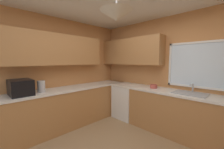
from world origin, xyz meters
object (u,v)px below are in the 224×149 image
(sink_assembly, at_px, (190,93))
(bowl, at_px, (154,86))
(kettle, at_px, (41,86))
(dishwasher, at_px, (127,102))
(microwave, at_px, (21,87))

(sink_assembly, bearing_deg, bowl, -179.51)
(kettle, relative_size, sink_assembly, 0.40)
(dishwasher, height_order, kettle, kettle)
(sink_assembly, bearing_deg, dishwasher, -178.64)
(kettle, distance_m, bowl, 2.45)
(dishwasher, bearing_deg, bowl, 2.23)
(microwave, height_order, kettle, microwave)
(microwave, bearing_deg, sink_assembly, 46.92)
(dishwasher, distance_m, bowl, 0.93)
(kettle, height_order, bowl, kettle)
(dishwasher, bearing_deg, microwave, -105.88)
(sink_assembly, bearing_deg, microwave, -133.08)
(microwave, bearing_deg, dishwasher, 74.12)
(kettle, xyz_separation_m, bowl, (1.41, 2.00, -0.07))
(microwave, distance_m, bowl, 2.75)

